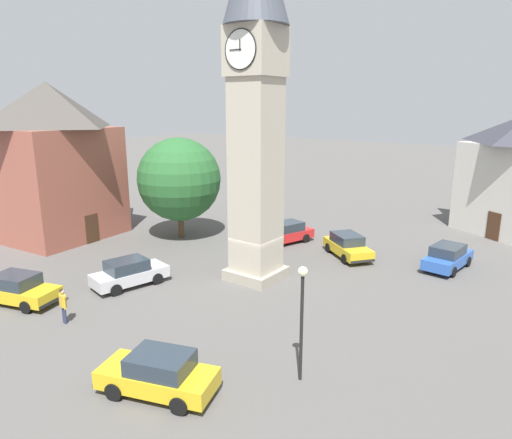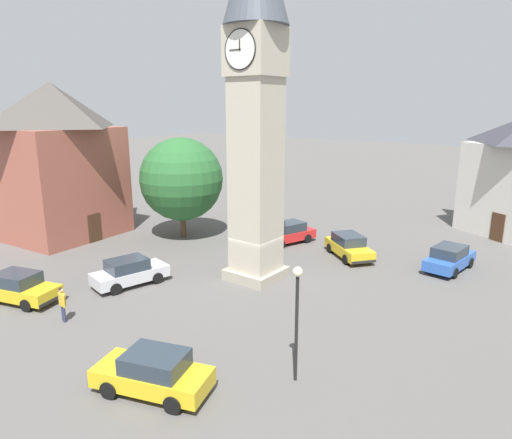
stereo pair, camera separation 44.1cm
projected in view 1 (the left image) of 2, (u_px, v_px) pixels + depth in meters
ground_plane at (256, 278)px, 26.73m from camera, size 200.00×200.00×0.00m
clock_tower at (256, 70)px, 23.91m from camera, size 3.45×3.45×19.80m
car_blue_kerb at (448, 257)px, 28.05m from camera, size 2.15×4.29×1.53m
car_silver_kerb at (129, 273)px, 25.40m from camera, size 2.54×4.39×1.53m
car_red_corner at (158, 374)px, 15.87m from camera, size 4.45×2.92×1.53m
car_white_side at (348, 246)px, 30.28m from camera, size 4.30×3.86×1.53m
car_black_far at (286, 233)px, 33.35m from camera, size 2.86×4.45×1.53m
car_green_alley at (18, 289)px, 23.15m from camera, size 4.44×2.83×1.53m
pedestrian at (63, 303)px, 20.96m from camera, size 0.55×0.30×1.69m
tree at (179, 180)px, 33.92m from camera, size 6.16×6.16×7.51m
building_corner_back at (53, 160)px, 33.96m from camera, size 8.34×8.80×11.42m
lamp_post at (302, 304)px, 16.13m from camera, size 0.36×0.36×4.39m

